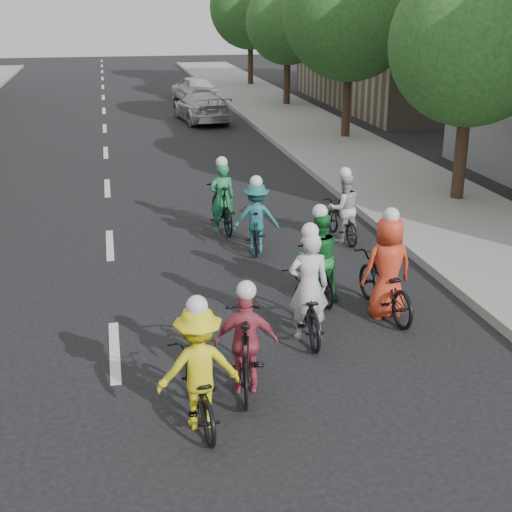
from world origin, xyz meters
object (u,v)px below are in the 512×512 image
object	(u,v)px
cyclist_0	(307,300)
follow_car_lead	(201,107)
follow_car_trail	(194,88)
cyclist_2	(199,377)
cyclist_3	(246,347)
cyclist_5	(222,204)
cyclist_6	(343,215)
cyclist_7	(256,222)
cyclist_1	(318,264)
cyclist_4	(386,278)

from	to	relation	value
cyclist_0	follow_car_lead	distance (m)	21.00
cyclist_0	follow_car_trail	bearing A→B (deg)	-89.78
cyclist_2	cyclist_3	xyz separation A→B (m)	(0.72, 0.71, -0.02)
cyclist_3	cyclist_5	size ratio (longest dim) A/B	1.02
cyclist_6	follow_car_lead	world-z (taller)	cyclist_6
follow_car_trail	cyclist_5	bearing A→B (deg)	73.06
cyclist_7	cyclist_2	bearing A→B (deg)	80.93
cyclist_1	cyclist_2	bearing A→B (deg)	48.44
cyclist_1	cyclist_4	bearing A→B (deg)	132.27
cyclist_0	cyclist_7	size ratio (longest dim) A/B	1.15
cyclist_1	cyclist_5	bearing A→B (deg)	-82.25
cyclist_1	cyclist_5	size ratio (longest dim) A/B	0.95
follow_car_lead	cyclist_0	bearing A→B (deg)	80.29
cyclist_2	cyclist_6	xyz separation A→B (m)	(3.96, 6.44, -0.05)
cyclist_1	follow_car_lead	world-z (taller)	cyclist_1
cyclist_1	follow_car_lead	bearing A→B (deg)	-97.11
cyclist_4	follow_car_lead	size ratio (longest dim) A/B	0.45
cyclist_0	cyclist_4	bearing A→B (deg)	-157.00
cyclist_2	cyclist_1	bearing A→B (deg)	-130.28
cyclist_5	follow_car_trail	distance (m)	21.97
cyclist_7	follow_car_trail	bearing A→B (deg)	-85.13
cyclist_4	cyclist_0	bearing A→B (deg)	14.15
cyclist_1	cyclist_7	xyz separation A→B (m)	(-0.52, 2.72, -0.03)
cyclist_3	cyclist_6	distance (m)	6.59
cyclist_3	cyclist_6	xyz separation A→B (m)	(3.24, 5.73, -0.03)
cyclist_0	cyclist_4	size ratio (longest dim) A/B	0.95
cyclist_3	cyclist_6	bearing A→B (deg)	-109.60
follow_car_trail	cyclist_2	bearing A→B (deg)	71.54
cyclist_6	cyclist_7	size ratio (longest dim) A/B	1.01
cyclist_1	cyclist_3	world-z (taller)	cyclist_1
cyclist_1	follow_car_trail	bearing A→B (deg)	-97.74
cyclist_6	follow_car_lead	bearing A→B (deg)	-91.96
follow_car_trail	cyclist_1	bearing A→B (deg)	76.09
cyclist_5	cyclist_6	size ratio (longest dim) A/B	1.12
cyclist_5	cyclist_6	xyz separation A→B (m)	(2.44, -1.22, -0.04)
cyclist_0	cyclist_5	world-z (taller)	cyclist_0
cyclist_7	follow_car_trail	distance (m)	23.44
cyclist_0	cyclist_4	distance (m)	1.57
cyclist_1	cyclist_7	distance (m)	2.77
cyclist_0	cyclist_3	xyz separation A→B (m)	(-1.22, -1.36, 0.01)
cyclist_0	cyclist_7	bearing A→B (deg)	-86.90
cyclist_5	follow_car_trail	world-z (taller)	cyclist_5
cyclist_1	cyclist_3	bearing A→B (deg)	51.29
cyclist_1	cyclist_4	size ratio (longest dim) A/B	0.89
cyclist_2	cyclist_3	bearing A→B (deg)	-139.54
follow_car_lead	cyclist_3	bearing A→B (deg)	77.37
cyclist_5	cyclist_6	distance (m)	2.73
follow_car_lead	follow_car_trail	world-z (taller)	follow_car_trail
cyclist_7	cyclist_5	bearing A→B (deg)	-64.20
cyclist_0	cyclist_1	bearing A→B (deg)	-108.95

